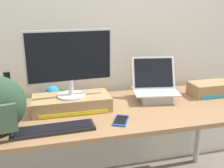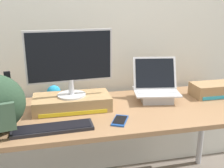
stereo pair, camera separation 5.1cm
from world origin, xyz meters
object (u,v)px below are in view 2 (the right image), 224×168
(toner_box_yellow, at_px, (72,102))
(cell_phone, at_px, (120,120))
(open_laptop, at_px, (156,92))
(external_keyboard, at_px, (53,128))
(desktop_monitor, at_px, (70,61))
(toner_box_cyan, at_px, (213,90))
(plush_toy, at_px, (54,92))

(toner_box_yellow, distance_m, cell_phone, 0.38)
(open_laptop, bearing_deg, external_keyboard, -146.19)
(desktop_monitor, xyz_separation_m, toner_box_cyan, (1.08, 0.03, -0.28))
(open_laptop, xyz_separation_m, plush_toy, (-0.73, 0.19, -0.01))
(open_laptop, xyz_separation_m, toner_box_cyan, (0.46, -0.01, -0.01))
(toner_box_yellow, xyz_separation_m, external_keyboard, (-0.13, -0.29, -0.04))
(external_keyboard, height_order, cell_phone, external_keyboard)
(desktop_monitor, bearing_deg, cell_phone, -48.42)
(desktop_monitor, relative_size, open_laptop, 1.56)
(external_keyboard, relative_size, toner_box_cyan, 1.43)
(toner_box_yellow, distance_m, external_keyboard, 0.32)
(toner_box_yellow, xyz_separation_m, desktop_monitor, (0.00, -0.00, 0.29))
(cell_phone, bearing_deg, external_keyboard, -149.66)
(desktop_monitor, height_order, toner_box_cyan, desktop_monitor)
(cell_phone, distance_m, plush_toy, 0.63)
(open_laptop, distance_m, toner_box_cyan, 0.46)
(external_keyboard, distance_m, plush_toy, 0.52)
(desktop_monitor, distance_m, cell_phone, 0.50)
(toner_box_cyan, bearing_deg, cell_phone, -160.30)
(open_laptop, height_order, plush_toy, open_laptop)
(open_laptop, bearing_deg, desktop_monitor, -166.30)
(open_laptop, distance_m, cell_phone, 0.47)
(toner_box_yellow, relative_size, plush_toy, 4.97)
(open_laptop, bearing_deg, cell_phone, -129.13)
(cell_phone, relative_size, toner_box_cyan, 0.54)
(open_laptop, relative_size, external_keyboard, 0.78)
(external_keyboard, distance_m, cell_phone, 0.40)
(cell_phone, xyz_separation_m, plush_toy, (-0.38, 0.49, 0.05))
(open_laptop, relative_size, plush_toy, 3.47)
(toner_box_yellow, bearing_deg, plush_toy, 116.82)
(toner_box_cyan, bearing_deg, open_laptop, 178.24)
(open_laptop, height_order, cell_phone, open_laptop)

